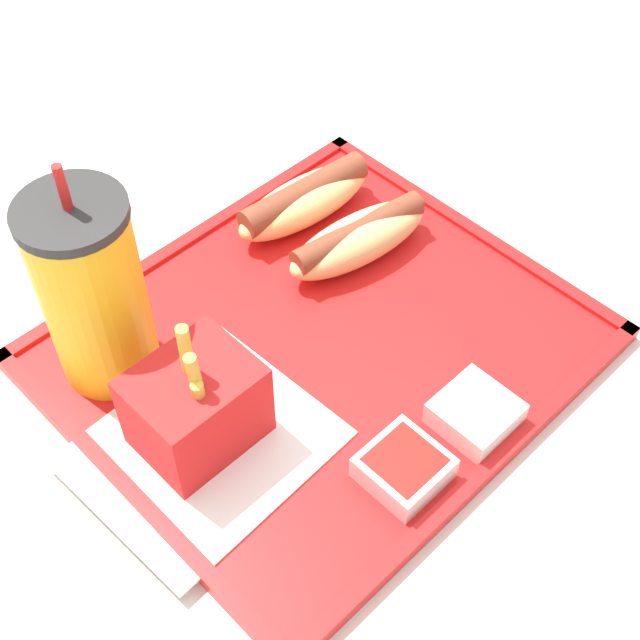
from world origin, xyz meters
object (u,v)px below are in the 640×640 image
at_px(fries_carton, 196,406).
at_px(sauce_cup_mayo, 475,413).
at_px(soda_cup, 93,292).
at_px(hot_dog_far, 304,200).
at_px(sauce_cup_ketchup, 404,467).
at_px(hot_dog_near, 358,238).

distance_m(fries_carton, sauce_cup_mayo, 0.20).
bearing_deg(sauce_cup_mayo, fries_carton, 139.10).
height_order(soda_cup, fries_carton, soda_cup).
bearing_deg(hot_dog_far, sauce_cup_mayo, -104.19).
xyz_separation_m(hot_dog_far, sauce_cup_ketchup, (-0.13, -0.24, -0.01)).
distance_m(hot_dog_far, hot_dog_near, 0.07).
bearing_deg(hot_dog_far, sauce_cup_ketchup, -119.05).
relative_size(soda_cup, sauce_cup_ketchup, 3.64).
relative_size(hot_dog_far, fries_carton, 1.23).
distance_m(hot_dog_near, sauce_cup_ketchup, 0.22).
height_order(soda_cup, hot_dog_near, soda_cup).
height_order(soda_cup, sauce_cup_mayo, soda_cup).
bearing_deg(hot_dog_near, sauce_cup_ketchup, -127.54).
bearing_deg(sauce_cup_ketchup, hot_dog_far, 60.95).
height_order(hot_dog_far, fries_carton, fries_carton).
height_order(hot_dog_far, sauce_cup_mayo, hot_dog_far).
xyz_separation_m(soda_cup, fries_carton, (0.01, -0.10, -0.04)).
bearing_deg(hot_dog_near, soda_cup, 166.51).
bearing_deg(hot_dog_far, hot_dog_near, -90.00).
bearing_deg(soda_cup, sauce_cup_mayo, -55.86).
relative_size(hot_dog_near, sauce_cup_mayo, 2.65).
bearing_deg(hot_dog_near, hot_dog_far, 90.00).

